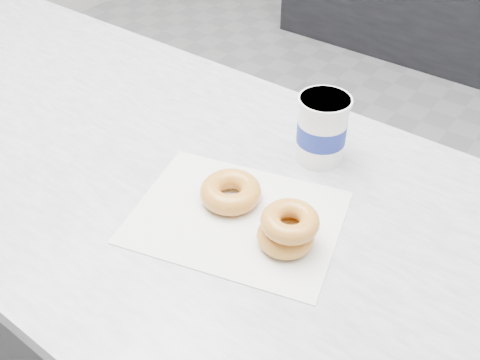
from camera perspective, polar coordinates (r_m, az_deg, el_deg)
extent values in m
plane|color=gray|center=(2.01, 5.09, -9.70)|extent=(5.00, 5.00, 0.00)
cube|color=#333335|center=(1.38, -7.95, -13.21)|extent=(3.00, 0.70, 0.86)
cube|color=silver|center=(1.06, -10.12, 1.70)|extent=(3.06, 0.76, 0.04)
cube|color=silver|center=(0.90, -0.36, -3.94)|extent=(0.40, 0.34, 0.00)
torus|color=gold|center=(0.91, -1.00, -1.26)|extent=(0.11, 0.11, 0.04)
torus|color=gold|center=(0.84, 4.89, -5.97)|extent=(0.09, 0.09, 0.03)
torus|color=gold|center=(0.82, 5.36, -4.42)|extent=(0.13, 0.13, 0.03)
cylinder|color=white|center=(1.00, 8.72, 5.39)|extent=(0.11, 0.11, 0.13)
cylinder|color=white|center=(0.96, 9.08, 8.42)|extent=(0.10, 0.10, 0.01)
cylinder|color=navy|center=(1.00, 8.69, 5.13)|extent=(0.11, 0.11, 0.04)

